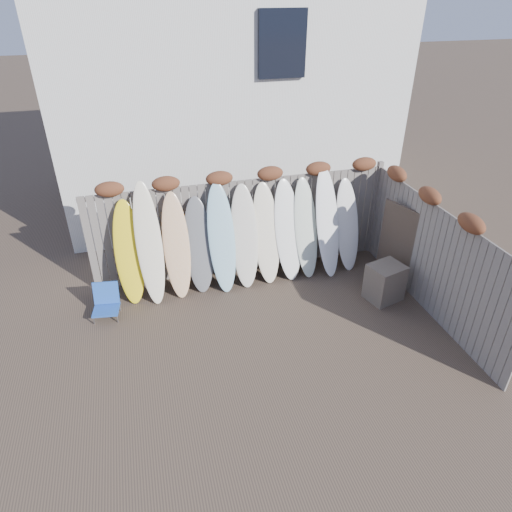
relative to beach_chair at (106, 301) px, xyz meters
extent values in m
plane|color=#493A2D|center=(2.74, -1.52, -0.28)|extent=(80.00, 80.00, 0.00)
cube|color=slate|center=(2.74, 0.88, 0.72)|extent=(6.00, 0.10, 2.00)
cube|color=slate|center=(5.74, 0.88, 0.77)|extent=(0.10, 0.10, 2.10)
ellipsoid|color=brown|center=(0.34, 0.84, 1.82)|extent=(0.52, 0.28, 0.28)
ellipsoid|color=brown|center=(1.34, 0.84, 1.82)|extent=(0.52, 0.28, 0.28)
ellipsoid|color=brown|center=(2.34, 0.84, 1.82)|extent=(0.52, 0.28, 0.28)
ellipsoid|color=brown|center=(3.34, 0.84, 1.82)|extent=(0.52, 0.28, 0.28)
ellipsoid|color=brown|center=(4.34, 0.84, 1.82)|extent=(0.52, 0.28, 0.28)
ellipsoid|color=brown|center=(5.34, 0.84, 1.82)|extent=(0.52, 0.28, 0.28)
cube|color=slate|center=(5.74, -1.32, 0.72)|extent=(0.10, 4.40, 2.00)
ellipsoid|color=brown|center=(5.70, -2.02, 1.82)|extent=(0.28, 0.56, 0.28)
ellipsoid|color=brown|center=(5.70, -0.92, 1.82)|extent=(0.28, 0.56, 0.28)
ellipsoid|color=brown|center=(5.70, 0.18, 1.82)|extent=(0.28, 0.56, 0.28)
cube|color=silver|center=(3.24, 4.98, 2.72)|extent=(8.00, 5.00, 6.00)
cube|color=black|center=(4.04, 2.43, 3.92)|extent=(1.00, 0.12, 1.30)
cube|color=#2352B0|center=(-0.02, -0.11, -0.11)|extent=(0.51, 0.46, 0.03)
cube|color=#2354B3|center=(0.02, 0.11, 0.12)|extent=(0.47, 0.20, 0.42)
cylinder|color=#A1A2A8|center=(-0.25, -0.25, -0.20)|extent=(0.03, 0.03, 0.17)
cylinder|color=#B0B0B7|center=(-0.20, 0.09, -0.20)|extent=(0.03, 0.03, 0.17)
cylinder|color=#B4B4BC|center=(0.17, -0.31, -0.20)|extent=(0.03, 0.03, 0.17)
cylinder|color=silver|center=(0.21, 0.03, -0.20)|extent=(0.03, 0.03, 0.17)
cube|color=#6F5A53|center=(5.14, -0.89, 0.08)|extent=(0.74, 0.67, 0.73)
cube|color=brown|center=(5.67, -0.47, 0.54)|extent=(0.39, 1.06, 1.65)
ellipsoid|color=yellow|center=(0.51, 0.48, 0.68)|extent=(0.56, 0.71, 1.92)
ellipsoid|color=#EEE3C5|center=(0.90, 0.41, 0.84)|extent=(0.51, 0.81, 2.25)
ellipsoid|color=#FFE199|center=(1.39, 0.44, 0.71)|extent=(0.52, 0.72, 1.99)
ellipsoid|color=slate|center=(1.82, 0.49, 0.63)|extent=(0.57, 0.68, 1.83)
ellipsoid|color=#93C4D7|center=(2.26, 0.41, 0.76)|extent=(0.53, 0.74, 2.09)
ellipsoid|color=silver|center=(2.72, 0.45, 0.72)|extent=(0.59, 0.75, 2.00)
ellipsoid|color=#F6EACC|center=(3.17, 0.47, 0.71)|extent=(0.55, 0.71, 1.97)
ellipsoid|color=white|center=(3.62, 0.47, 0.72)|extent=(0.61, 0.75, 2.00)
ellipsoid|color=silver|center=(4.00, 0.46, 0.72)|extent=(0.53, 0.74, 2.00)
ellipsoid|color=white|center=(4.44, 0.40, 0.81)|extent=(0.56, 0.81, 2.18)
ellipsoid|color=white|center=(4.93, 0.47, 0.66)|extent=(0.54, 0.70, 1.88)
camera|label=1|loc=(0.87, -7.17, 4.98)|focal=32.00mm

